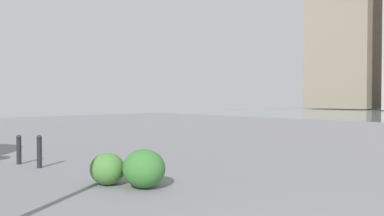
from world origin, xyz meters
name	(u,v)px	position (x,y,z in m)	size (l,w,h in m)	color
building_annex	(346,44)	(30.22, -66.90, 12.41)	(11.94, 10.35, 24.82)	gray
bollard_near	(39,151)	(8.66, -0.86, 0.43)	(0.13, 0.13, 0.82)	#232328
bollard_mid	(19,149)	(9.55, -0.67, 0.40)	(0.13, 0.13, 0.77)	#232328
shrub_low	(144,169)	(5.20, -1.56, 0.37)	(0.87, 0.79, 0.74)	#387533
shrub_round	(107,169)	(5.91, -1.18, 0.32)	(0.74, 0.67, 0.63)	#477F38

